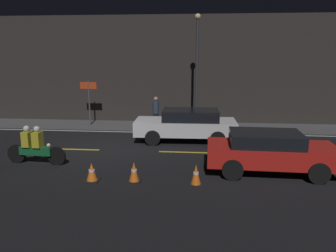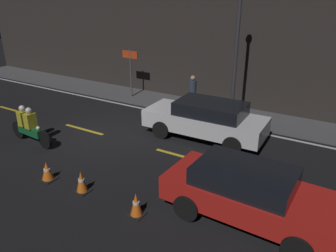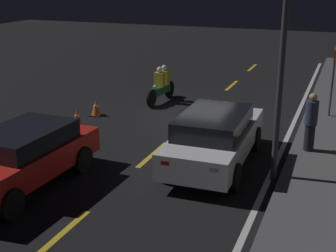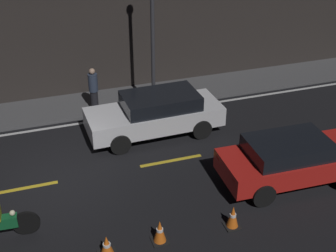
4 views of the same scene
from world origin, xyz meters
name	(u,v)px [view 4 (image 4 of 4)]	position (x,y,z in m)	size (l,w,h in m)	color
ground_plane	(58,182)	(0.00, 0.00, 0.00)	(56.00, 56.00, 0.00)	black
raised_curb	(43,111)	(0.00, 4.56, 0.05)	(28.00, 2.06, 0.11)	#4C4C4F
building_front	(29,25)	(0.00, 5.74, 3.00)	(28.00, 0.30, 6.00)	#2D2826
lane_dash_c	(22,189)	(-1.00, 0.00, 0.00)	(2.00, 0.14, 0.01)	gold
lane_dash_d	(171,161)	(3.50, 0.00, 0.00)	(2.00, 0.14, 0.01)	gold
lane_dash_e	(297,137)	(8.00, 0.00, 0.00)	(2.00, 0.14, 0.01)	gold
lane_solid_kerb	(46,129)	(0.00, 3.28, 0.00)	(25.20, 0.14, 0.01)	silver
sedan_white	(156,113)	(3.56, 1.78, 0.79)	(4.57, 1.93, 1.45)	silver
taxi_red	(292,159)	(6.45, -2.05, 0.76)	(4.26, 1.96, 1.38)	red
traffic_cone_near	(107,246)	(0.78, -3.33, 0.29)	(0.45, 0.45, 0.59)	black
traffic_cone_mid	(160,231)	(2.10, -3.26, 0.31)	(0.41, 0.41, 0.64)	black
traffic_cone_far	(233,217)	(4.02, -3.34, 0.31)	(0.40, 0.40, 0.64)	black
pedestrian	(93,89)	(1.87, 4.00, 0.94)	(0.34, 0.34, 1.63)	black
street_lamp	(153,27)	(3.97, 3.38, 3.24)	(0.28, 0.28, 5.76)	#333338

